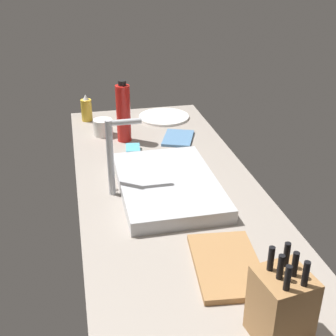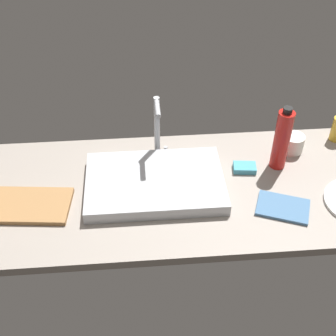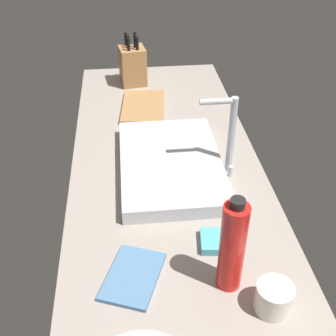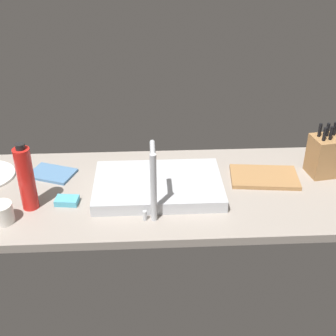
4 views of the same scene
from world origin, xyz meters
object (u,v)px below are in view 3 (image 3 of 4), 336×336
knife_block (133,65)px  cutting_board (143,107)px  faucet (229,131)px  coffee_mug (274,298)px  dish_sponge (211,241)px  dish_towel (133,276)px  water_bottle (232,247)px  sink_basin (171,164)px

knife_block → cutting_board: knife_block is taller
faucet → coffee_mug: bearing=-0.6°
dish_sponge → coffee_mug: bearing=25.6°
cutting_board → coffee_mug: size_ratio=3.19×
cutting_board → dish_towel: bearing=-5.1°
faucet → water_bottle: 49.30cm
faucet → knife_block: 80.75cm
dish_towel → cutting_board: bearing=174.9°
coffee_mug → water_bottle: bearing=-134.3°
water_bottle → coffee_mug: (8.74, 8.96, -9.48)cm
faucet → knife_block: faucet is taller
knife_block → water_bottle: water_bottle is taller
knife_block → coffee_mug: bearing=3.5°
faucet → dish_sponge: faucet is taller
knife_block → water_bottle: (123.32, 19.40, 4.11)cm
cutting_board → coffee_mug: (105.84, 25.15, 2.93)cm
water_bottle → faucet: bearing=168.8°
sink_basin → knife_block: knife_block is taller
dish_sponge → faucet: bearing=161.7°
water_bottle → coffee_mug: size_ratio=3.10×
knife_block → cutting_board: size_ratio=0.82×
water_bottle → dish_sponge: water_bottle is taller
faucet → coffee_mug: (57.01, -0.59, -12.44)cm
knife_block → dish_sponge: bearing=0.5°
dish_towel → sink_basin: bearing=162.0°
knife_block → dish_towel: (119.19, -5.01, -8.60)cm
knife_block → dish_sponge: (109.45, 17.55, -8.00)cm
faucet → dish_towel: 57.86cm
sink_basin → water_bottle: water_bottle is taller
knife_block → dish_sponge: size_ratio=2.63×
dish_towel → coffee_mug: (12.87, 33.37, 3.23)cm
water_bottle → dish_sponge: bearing=-172.4°
cutting_board → water_bottle: 99.22cm
cutting_board → dish_sponge: 84.46cm
knife_block → water_bottle: size_ratio=0.84×
knife_block → sink_basin: bearing=-0.7°
faucet → water_bottle: bearing=-11.2°
cutting_board → faucet: bearing=27.8°
dish_towel → dish_sponge: dish_sponge is taller
knife_block → cutting_board: 27.69cm
water_bottle → dish_sponge: (-13.87, -1.85, -12.11)cm
cutting_board → dish_sponge: (83.24, 14.34, 0.30)cm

